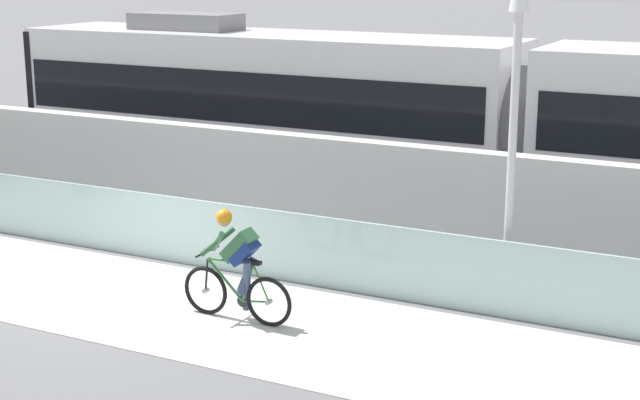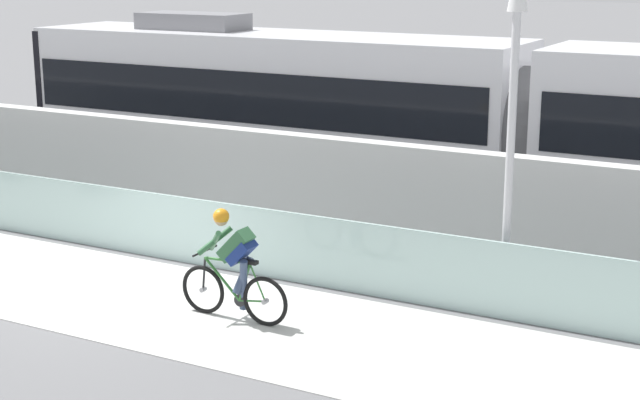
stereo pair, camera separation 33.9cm
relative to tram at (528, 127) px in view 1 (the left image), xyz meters
The scene contains 9 objects.
ground_plane 8.37m from the tram, 122.83° to the right, with size 200.00×200.00×0.00m, color slate.
bike_path_deck 8.37m from the tram, 122.83° to the right, with size 32.00×3.20×0.01m, color beige.
glass_parapet 6.80m from the tram, 131.47° to the right, with size 32.00×0.05×1.13m, color silver.
concrete_barrier_wall 5.53m from the tram, 144.09° to the right, with size 32.00×0.36×2.01m, color silver.
tram_rail_near 4.86m from the tram, behind, with size 32.00×0.08×0.01m, color #595654.
tram_rail_far 4.86m from the tram, behind, with size 32.00×0.08×0.01m, color #595654.
tram is the anchor object (origin of this frame).
cyclist_on_bike 7.28m from the tram, 107.83° to the right, with size 1.77×0.58×1.61m.
lamp_post_antenna 5.01m from the tram, 77.41° to the right, with size 0.28×0.28×5.20m.
Camera 1 is at (9.24, -11.08, 5.05)m, focal length 54.93 mm.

